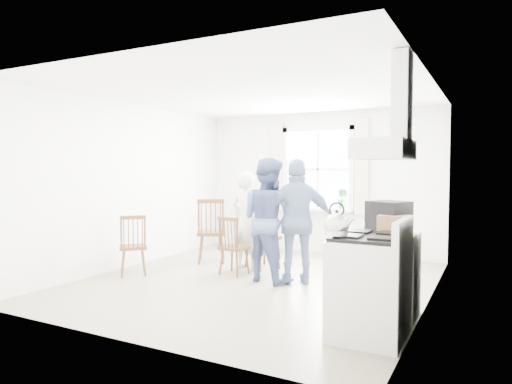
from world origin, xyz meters
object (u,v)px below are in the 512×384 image
object	(u,v)px
windsor_chair_c	(133,239)
person_mid	(268,220)
low_cabinet	(393,274)
windsor_chair_a	(211,224)
person_right	(298,221)
windsor_chair_b	(230,239)
stereo_stack	(389,217)
gas_stove	(370,285)
person_left	(247,220)

from	to	relation	value
windsor_chair_c	person_mid	world-z (taller)	person_mid
low_cabinet	windsor_chair_a	size ratio (longest dim) A/B	0.83
person_mid	person_right	bearing A→B (deg)	-157.84
windsor_chair_b	windsor_chair_c	size ratio (longest dim) A/B	0.97
person_mid	stereo_stack	bearing A→B (deg)	169.13
gas_stove	windsor_chair_b	xyz separation A→B (m)	(-2.40, 1.48, 0.05)
windsor_chair_b	person_left	world-z (taller)	person_left
person_left	person_mid	xyz separation A→B (m)	(0.61, -0.50, 0.10)
person_mid	low_cabinet	bearing A→B (deg)	171.44
gas_stove	stereo_stack	xyz separation A→B (m)	(0.03, 0.63, 0.58)
gas_stove	windsor_chair_c	xyz separation A→B (m)	(-3.63, 0.79, 0.07)
gas_stove	windsor_chair_b	distance (m)	2.82
gas_stove	low_cabinet	distance (m)	0.70
gas_stove	windsor_chair_c	distance (m)	3.71
windsor_chair_a	person_mid	distance (m)	1.46
stereo_stack	person_right	world-z (taller)	person_right
low_cabinet	person_right	size ratio (longest dim) A/B	0.53
stereo_stack	windsor_chair_b	bearing A→B (deg)	160.66
gas_stove	windsor_chair_c	size ratio (longest dim) A/B	1.24
person_left	stereo_stack	bearing A→B (deg)	159.77
stereo_stack	windsor_chair_a	xyz separation A→B (m)	(-3.14, 1.42, -0.41)
stereo_stack	person_mid	world-z (taller)	person_mid
low_cabinet	stereo_stack	size ratio (longest dim) A/B	1.90
gas_stove	person_right	xyz separation A→B (m)	(-1.36, 1.53, 0.37)
windsor_chair_a	gas_stove	bearing A→B (deg)	-33.38
gas_stove	windsor_chair_a	distance (m)	3.73
gas_stove	windsor_chair_c	world-z (taller)	gas_stove
windsor_chair_a	person_left	bearing A→B (deg)	-6.13
windsor_chair_a	windsor_chair_b	size ratio (longest dim) A/B	1.24
low_cabinet	windsor_chair_a	world-z (taller)	windsor_chair_a
windsor_chair_c	person_mid	xyz separation A→B (m)	(1.84, 0.69, 0.31)
stereo_stack	windsor_chair_b	world-z (taller)	stereo_stack
low_cabinet	gas_stove	bearing A→B (deg)	-95.68
windsor_chair_c	person_right	bearing A→B (deg)	18.24
gas_stove	windsor_chair_b	size ratio (longest dim) A/B	1.28
stereo_stack	person_mid	bearing A→B (deg)	155.09
windsor_chair_c	person_mid	bearing A→B (deg)	20.45
stereo_stack	person_left	xyz separation A→B (m)	(-2.43, 1.34, -0.30)
low_cabinet	person_right	xyz separation A→B (m)	(-1.43, 0.83, 0.40)
gas_stove	person_left	distance (m)	3.11
person_left	person_right	world-z (taller)	person_right
windsor_chair_c	person_left	bearing A→B (deg)	43.90
person_left	person_mid	distance (m)	0.79
stereo_stack	windsor_chair_c	xyz separation A→B (m)	(-3.66, 0.16, -0.51)
person_mid	person_right	size ratio (longest dim) A/B	1.01
person_left	person_mid	size ratio (longest dim) A/B	0.89
windsor_chair_b	windsor_chair_c	distance (m)	1.41
stereo_stack	windsor_chair_a	distance (m)	3.47
windsor_chair_c	person_left	size ratio (longest dim) A/B	0.59
windsor_chair_a	person_left	world-z (taller)	person_left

